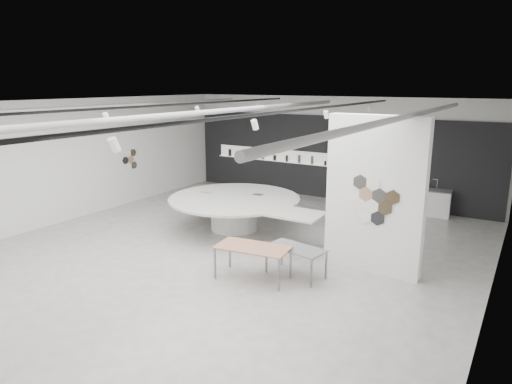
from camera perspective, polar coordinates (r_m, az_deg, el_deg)
The scene contains 7 objects.
room at distance 11.23m, azimuth -4.66°, elevation 2.16°, with size 12.02×14.02×3.82m.
back_wall_display at distance 17.30m, azimuth 9.16°, elevation 4.23°, with size 11.80×0.27×3.10m.
partition_column at distance 10.58m, azimuth 14.63°, elevation -0.46°, with size 2.20×0.38×3.60m.
display_island at distance 13.51m, azimuth -2.47°, elevation -2.10°, with size 4.96×3.89×0.99m.
sample_table_wood at distance 10.14m, azimuth -0.41°, elevation -7.14°, with size 1.70×1.00×0.75m.
sample_table_stone at distance 10.35m, azimuth 5.02°, elevation -7.23°, with size 1.40×0.86×0.68m.
kitchen_counter at distance 16.10m, azimuth 20.48°, elevation -1.18°, with size 1.57×0.72×1.20m.
Camera 1 is at (6.45, -8.86, 4.26)m, focal length 32.00 mm.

